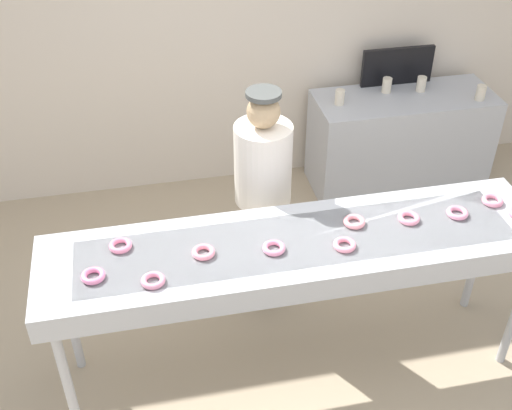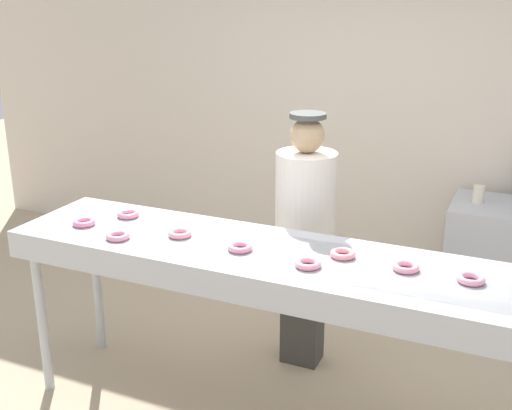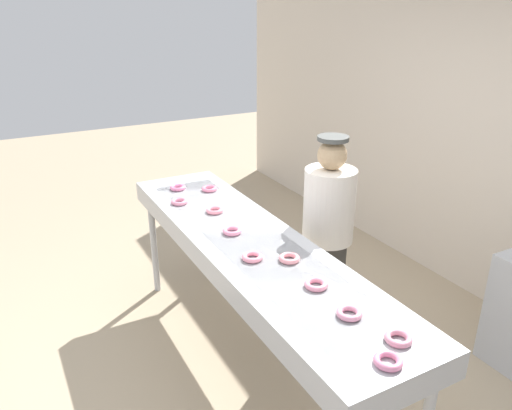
# 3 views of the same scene
# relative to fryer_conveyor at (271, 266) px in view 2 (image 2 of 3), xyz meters

# --- Properties ---
(back_wall) EXTENTS (8.00, 0.12, 2.85)m
(back_wall) POSITION_rel_fryer_conveyor_xyz_m (0.00, 2.29, 0.48)
(back_wall) COLOR beige
(back_wall) RESTS_ON ground
(fryer_conveyor) EXTENTS (2.88, 0.68, 1.03)m
(fryer_conveyor) POSITION_rel_fryer_conveyor_xyz_m (0.00, 0.00, 0.00)
(fryer_conveyor) COLOR #B7BABF
(fryer_conveyor) RESTS_ON ground
(strawberry_donut_0) EXTENTS (0.13, 0.13, 0.03)m
(strawberry_donut_0) POSITION_rel_fryer_conveyor_xyz_m (-1.12, -0.08, 0.10)
(strawberry_donut_0) COLOR pink
(strawberry_donut_0) RESTS_ON fryer_conveyor
(strawberry_donut_1) EXTENTS (0.15, 0.15, 0.03)m
(strawberry_donut_1) POSITION_rel_fryer_conveyor_xyz_m (0.24, -0.11, 0.10)
(strawberry_donut_1) COLOR pink
(strawberry_donut_1) RESTS_ON fryer_conveyor
(strawberry_donut_2) EXTENTS (0.16, 0.16, 0.03)m
(strawberry_donut_2) POSITION_rel_fryer_conveyor_xyz_m (-0.97, 0.14, 0.10)
(strawberry_donut_2) COLOR pink
(strawberry_donut_2) RESTS_ON fryer_conveyor
(strawberry_donut_3) EXTENTS (0.15, 0.15, 0.03)m
(strawberry_donut_3) POSITION_rel_fryer_conveyor_xyz_m (-0.53, -0.01, 0.10)
(strawberry_donut_3) COLOR pink
(strawberry_donut_3) RESTS_ON fryer_conveyor
(strawberry_donut_4) EXTENTS (0.16, 0.16, 0.03)m
(strawberry_donut_4) POSITION_rel_fryer_conveyor_xyz_m (-0.15, -0.05, 0.10)
(strawberry_donut_4) COLOR pink
(strawberry_donut_4) RESTS_ON fryer_conveyor
(strawberry_donut_5) EXTENTS (0.14, 0.14, 0.03)m
(strawberry_donut_5) POSITION_rel_fryer_conveyor_xyz_m (0.36, 0.08, 0.10)
(strawberry_donut_5) COLOR pink
(strawberry_donut_5) RESTS_ON fryer_conveyor
(strawberry_donut_6) EXTENTS (0.16, 0.16, 0.03)m
(strawberry_donut_6) POSITION_rel_fryer_conveyor_xyz_m (0.68, 0.05, 0.10)
(strawberry_donut_6) COLOR pink
(strawberry_donut_6) RESTS_ON fryer_conveyor
(strawberry_donut_8) EXTENTS (0.17, 0.17, 0.03)m
(strawberry_donut_8) POSITION_rel_fryer_conveyor_xyz_m (0.97, 0.03, 0.10)
(strawberry_donut_8) COLOR pink
(strawberry_donut_8) RESTS_ON fryer_conveyor
(strawberry_donut_10) EXTENTS (0.14, 0.14, 0.03)m
(strawberry_donut_10) POSITION_rel_fryer_conveyor_xyz_m (-0.81, -0.18, 0.10)
(strawberry_donut_10) COLOR pink
(strawberry_donut_10) RESTS_ON fryer_conveyor
(worker_baker) EXTENTS (0.37, 0.37, 1.62)m
(worker_baker) POSITION_rel_fryer_conveyor_xyz_m (-0.05, 0.66, -0.01)
(worker_baker) COLOR #3B3833
(worker_baker) RESTS_ON ground
(paper_cup_3) EXTENTS (0.08, 0.08, 0.13)m
(paper_cup_3) POSITION_rel_fryer_conveyor_xyz_m (0.84, 1.83, -0.04)
(paper_cup_3) COLOR beige
(paper_cup_3) RESTS_ON prep_counter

